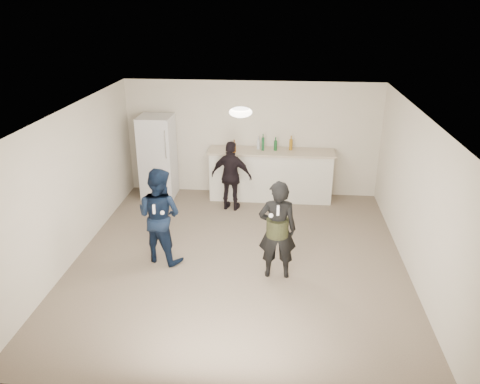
# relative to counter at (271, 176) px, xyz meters

# --- Properties ---
(floor) EXTENTS (6.00, 6.00, 0.00)m
(floor) POSITION_rel_counter_xyz_m (-0.44, -2.67, -0.53)
(floor) COLOR #6B5B4C
(floor) RESTS_ON ground
(ceiling) EXTENTS (6.00, 6.00, 0.00)m
(ceiling) POSITION_rel_counter_xyz_m (-0.44, -2.67, 1.98)
(ceiling) COLOR silver
(ceiling) RESTS_ON wall_back
(wall_back) EXTENTS (6.00, 0.00, 6.00)m
(wall_back) POSITION_rel_counter_xyz_m (-0.44, 0.33, 0.72)
(wall_back) COLOR beige
(wall_back) RESTS_ON floor
(wall_front) EXTENTS (6.00, 0.00, 6.00)m
(wall_front) POSITION_rel_counter_xyz_m (-0.44, -5.67, 0.72)
(wall_front) COLOR beige
(wall_front) RESTS_ON floor
(wall_left) EXTENTS (0.00, 6.00, 6.00)m
(wall_left) POSITION_rel_counter_xyz_m (-3.19, -2.67, 0.72)
(wall_left) COLOR beige
(wall_left) RESTS_ON floor
(wall_right) EXTENTS (0.00, 6.00, 6.00)m
(wall_right) POSITION_rel_counter_xyz_m (2.31, -2.67, 0.72)
(wall_right) COLOR beige
(wall_right) RESTS_ON floor
(counter) EXTENTS (2.60, 0.56, 1.05)m
(counter) POSITION_rel_counter_xyz_m (0.00, 0.00, 0.00)
(counter) COLOR silver
(counter) RESTS_ON floor
(counter_top) EXTENTS (2.68, 0.64, 0.04)m
(counter_top) POSITION_rel_counter_xyz_m (0.00, 0.00, 0.55)
(counter_top) COLOR beige
(counter_top) RESTS_ON counter
(fridge) EXTENTS (0.70, 0.70, 1.80)m
(fridge) POSITION_rel_counter_xyz_m (-2.45, -0.07, 0.38)
(fridge) COLOR silver
(fridge) RESTS_ON floor
(fridge_handle) EXTENTS (0.02, 0.02, 0.60)m
(fridge_handle) POSITION_rel_counter_xyz_m (-2.17, -0.44, 0.78)
(fridge_handle) COLOR silver
(fridge_handle) RESTS_ON fridge
(ceiling_dome) EXTENTS (0.36, 0.36, 0.16)m
(ceiling_dome) POSITION_rel_counter_xyz_m (-0.44, -2.37, 1.93)
(ceiling_dome) COLOR white
(ceiling_dome) RESTS_ON ceiling
(shaker) EXTENTS (0.08, 0.08, 0.17)m
(shaker) POSITION_rel_counter_xyz_m (-0.84, 0.09, 0.65)
(shaker) COLOR #B2B2B7
(shaker) RESTS_ON counter_top
(man) EXTENTS (0.95, 0.85, 1.62)m
(man) POSITION_rel_counter_xyz_m (-1.73, -2.77, 0.28)
(man) COLOR #102343
(man) RESTS_ON floor
(woman) EXTENTS (0.61, 0.42, 1.61)m
(woman) POSITION_rel_counter_xyz_m (0.20, -3.10, 0.28)
(woman) COLOR black
(woman) RESTS_ON floor
(camo_shorts) EXTENTS (0.34, 0.34, 0.28)m
(camo_shorts) POSITION_rel_counter_xyz_m (0.20, -3.10, 0.32)
(camo_shorts) COLOR #313819
(camo_shorts) RESTS_ON woman
(spectator) EXTENTS (0.91, 0.52, 1.46)m
(spectator) POSITION_rel_counter_xyz_m (-0.78, -0.64, 0.20)
(spectator) COLOR black
(spectator) RESTS_ON floor
(remote_man) EXTENTS (0.04, 0.04, 0.15)m
(remote_man) POSITION_rel_counter_xyz_m (-1.73, -3.05, 0.53)
(remote_man) COLOR white
(remote_man) RESTS_ON man
(nunchuk_man) EXTENTS (0.07, 0.07, 0.07)m
(nunchuk_man) POSITION_rel_counter_xyz_m (-1.61, -3.02, 0.45)
(nunchuk_man) COLOR silver
(nunchuk_man) RESTS_ON man
(remote_woman) EXTENTS (0.04, 0.04, 0.15)m
(remote_woman) POSITION_rel_counter_xyz_m (0.20, -3.35, 0.72)
(remote_woman) COLOR white
(remote_woman) RESTS_ON woman
(nunchuk_woman) EXTENTS (0.07, 0.07, 0.07)m
(nunchuk_woman) POSITION_rel_counter_xyz_m (0.10, -3.32, 0.62)
(nunchuk_woman) COLOR white
(nunchuk_woman) RESTS_ON woman
(bottle_cluster) EXTENTS (1.26, 0.34, 0.28)m
(bottle_cluster) POSITION_rel_counter_xyz_m (-0.13, 0.03, 0.68)
(bottle_cluster) COLOR #164E27
(bottle_cluster) RESTS_ON counter_top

